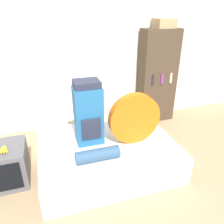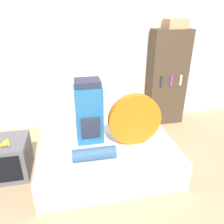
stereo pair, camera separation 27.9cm
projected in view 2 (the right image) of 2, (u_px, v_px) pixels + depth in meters
ground_plane at (122, 198)px, 2.58m from camera, size 16.00×16.00×0.00m
wall_back at (96, 55)px, 3.82m from camera, size 8.00×0.05×2.60m
bed at (107, 154)px, 3.06m from camera, size 1.80×1.35×0.39m
backpack at (89, 112)px, 2.87m from camera, size 0.35×0.33×0.85m
tent_bag at (135, 120)px, 2.83m from camera, size 0.69×0.11×0.69m
sleeping_roll at (94, 154)px, 2.61m from camera, size 0.53×0.15×0.15m
television at (7, 158)px, 2.88m from camera, size 0.55×0.54×0.51m
banana_bunch at (6, 143)px, 2.72m from camera, size 0.13×0.18×0.03m
bookshelf at (167, 79)px, 4.02m from camera, size 0.67×0.35×1.73m
cardboard_box at (175, 24)px, 3.65m from camera, size 0.34×0.31×0.15m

